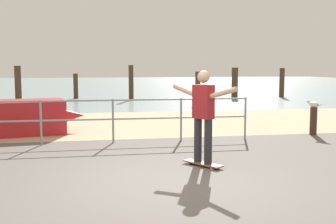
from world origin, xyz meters
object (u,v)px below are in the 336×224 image
Objects in this scene: skateboarder at (203,111)px; seagull at (314,104)px; skateboard at (203,164)px; bollard_short at (313,121)px.

skateboarder is 4.70m from seagull.
skateboard is at bearing -142.73° from seagull.
bollard_short is at bearing 37.07° from skateboard.
seagull is (3.74, 2.84, 0.75)m from skateboard.
skateboarder is 2.23× the size of bollard_short.
skateboarder is at bearing -142.73° from seagull.
bollard_short reaches higher than skateboard.
skateboarder reaches higher than seagull.
bollard_short is at bearing 37.07° from skateboarder.
skateboarder is 3.46× the size of seagull.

